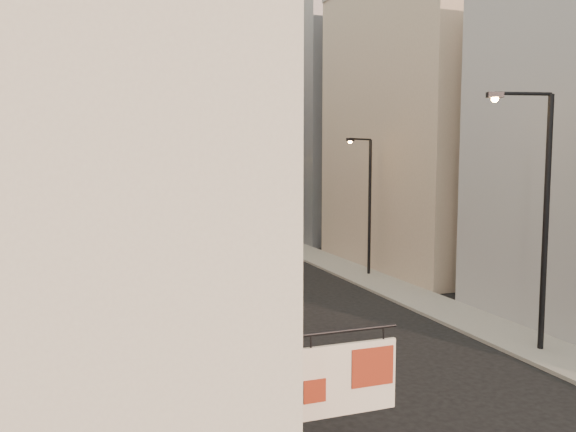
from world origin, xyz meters
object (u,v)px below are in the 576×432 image
at_px(clock_tower, 143,100).
at_px(traffic_light_right, 296,204).
at_px(streetlamp_near, 540,207).
at_px(traffic_light_left, 128,210).
at_px(white_tower, 229,86).
at_px(streetlamp_mid, 367,198).
at_px(streetlamp_far, 270,193).

relative_size(clock_tower, traffic_light_right, 8.98).
height_order(streetlamp_near, traffic_light_left, streetlamp_near).
relative_size(streetlamp_near, traffic_light_left, 2.00).
xyz_separation_m(clock_tower, traffic_light_left, (-5.98, -48.22, -14.16)).
relative_size(white_tower, streetlamp_mid, 4.66).
bearing_deg(clock_tower, traffic_light_right, -82.06).
bearing_deg(traffic_light_left, streetlamp_near, 106.17).
bearing_deg(streetlamp_mid, streetlamp_far, 68.51).
xyz_separation_m(white_tower, traffic_light_right, (-3.68, -38.45, -14.66)).
height_order(clock_tower, streetlamp_mid, clock_tower).
bearing_deg(streetlamp_mid, clock_tower, 73.97).
distance_m(clock_tower, streetlamp_mid, 65.85).
height_order(white_tower, streetlamp_far, white_tower).
height_order(streetlamp_near, traffic_light_right, streetlamp_near).
bearing_deg(streetlamp_mid, streetlamp_near, -115.68).
bearing_deg(streetlamp_mid, traffic_light_left, 107.93).
relative_size(clock_tower, streetlamp_far, 5.75).
xyz_separation_m(clock_tower, streetlamp_mid, (7.85, -64.16, -12.54)).
bearing_deg(clock_tower, white_tower, -51.84).
xyz_separation_m(streetlamp_far, traffic_light_right, (-0.03, -7.32, -0.52)).
distance_m(clock_tower, traffic_light_left, 50.61).
bearing_deg(streetlamp_near, white_tower, 100.36).
distance_m(traffic_light_left, traffic_light_right, 13.96).
relative_size(clock_tower, streetlamp_mid, 5.04).
bearing_deg(traffic_light_left, traffic_light_right, 155.79).
bearing_deg(traffic_light_left, streetlamp_mid, 124.39).
distance_m(streetlamp_mid, streetlamp_far, 19.04).
bearing_deg(clock_tower, streetlamp_mid, -83.02).
bearing_deg(clock_tower, streetlamp_far, -80.76).
height_order(streetlamp_mid, traffic_light_left, streetlamp_mid).
distance_m(streetlamp_far, traffic_light_left, 13.71).
bearing_deg(streetlamp_near, clock_tower, 108.86).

